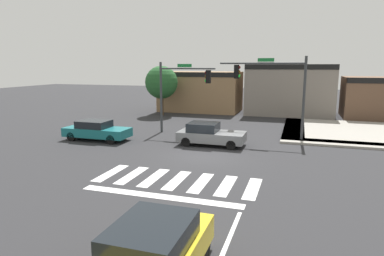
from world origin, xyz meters
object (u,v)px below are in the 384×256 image
object	(u,v)px
traffic_signal_northwest	(182,85)
roadside_tree	(161,83)
car_gray	(210,134)
car_teal	(96,130)
traffic_signal_northeast	(273,82)

from	to	relation	value
traffic_signal_northwest	roadside_tree	distance (m)	9.80
roadside_tree	traffic_signal_northwest	bearing A→B (deg)	-58.32
traffic_signal_northwest	car_gray	bearing A→B (deg)	-45.89
car_teal	roadside_tree	bearing A→B (deg)	91.39
traffic_signal_northeast	car_gray	world-z (taller)	traffic_signal_northeast
traffic_signal_northwest	traffic_signal_northeast	distance (m)	6.65
car_teal	car_gray	bearing A→B (deg)	6.87
car_teal	traffic_signal_northwest	bearing A→B (deg)	39.92
traffic_signal_northeast	roadside_tree	size ratio (longest dim) A/B	1.15
car_gray	car_teal	xyz separation A→B (m)	(-7.85, -0.95, -0.02)
traffic_signal_northeast	car_teal	distance (m)	12.55
traffic_signal_northeast	roadside_tree	distance (m)	14.55
car_teal	roadside_tree	distance (m)	12.67
roadside_tree	car_gray	bearing A→B (deg)	-54.52
car_gray	car_teal	world-z (taller)	car_gray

